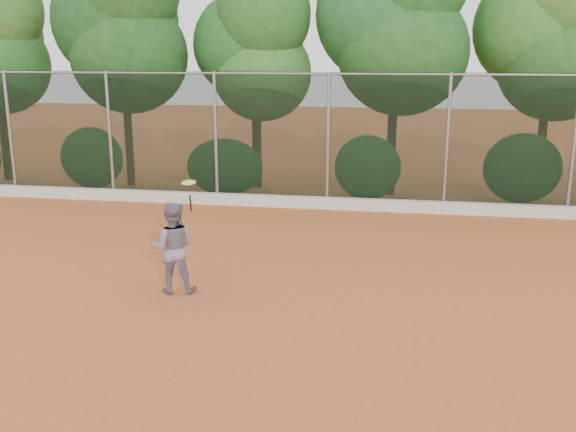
# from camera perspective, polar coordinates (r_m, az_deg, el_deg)

# --- Properties ---
(ground) EXTENTS (80.00, 80.00, 0.00)m
(ground) POSITION_cam_1_polar(r_m,az_deg,el_deg) (10.40, -0.96, -8.04)
(ground) COLOR #BF5D2D
(ground) RESTS_ON ground
(concrete_curb) EXTENTS (24.00, 0.20, 0.30)m
(concrete_curb) POSITION_cam_1_polar(r_m,az_deg,el_deg) (16.80, 3.42, 1.16)
(concrete_curb) COLOR beige
(concrete_curb) RESTS_ON ground
(tennis_player) EXTENTS (0.86, 0.74, 1.56)m
(tennis_player) POSITION_cam_1_polar(r_m,az_deg,el_deg) (10.94, -10.20, -2.79)
(tennis_player) COLOR slate
(tennis_player) RESTS_ON ground
(chainlink_fence) EXTENTS (24.09, 0.09, 3.50)m
(chainlink_fence) POSITION_cam_1_polar(r_m,az_deg,el_deg) (16.68, 3.58, 7.03)
(chainlink_fence) COLOR black
(chainlink_fence) RESTS_ON ground
(foliage_backdrop) EXTENTS (23.70, 3.63, 7.55)m
(foliage_backdrop) POSITION_cam_1_polar(r_m,az_deg,el_deg) (18.58, 2.67, 15.63)
(foliage_backdrop) COLOR #3F2518
(foliage_backdrop) RESTS_ON ground
(tennis_racket) EXTENTS (0.31, 0.30, 0.53)m
(tennis_racket) POSITION_cam_1_polar(r_m,az_deg,el_deg) (10.41, -8.81, 2.73)
(tennis_racket) COLOR black
(tennis_racket) RESTS_ON ground
(tennis_ball_in_flight) EXTENTS (0.07, 0.07, 0.07)m
(tennis_ball_in_flight) POSITION_cam_1_polar(r_m,az_deg,el_deg) (11.13, -18.62, 1.45)
(tennis_ball_in_flight) COLOR #D3F337
(tennis_ball_in_flight) RESTS_ON ground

